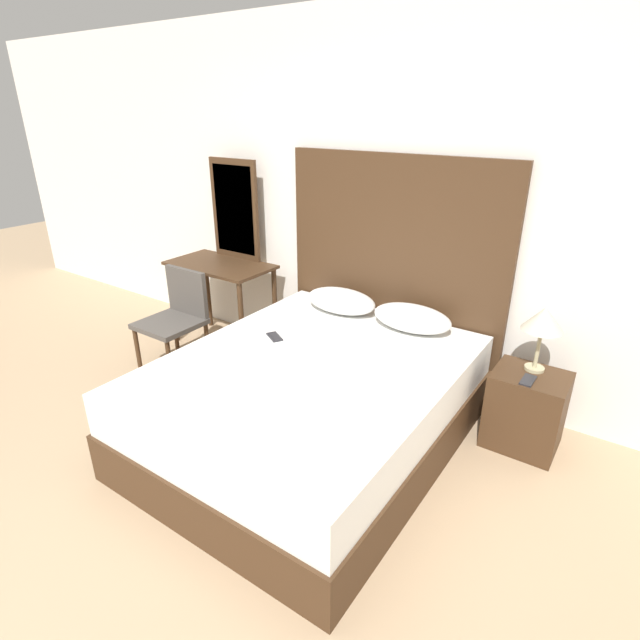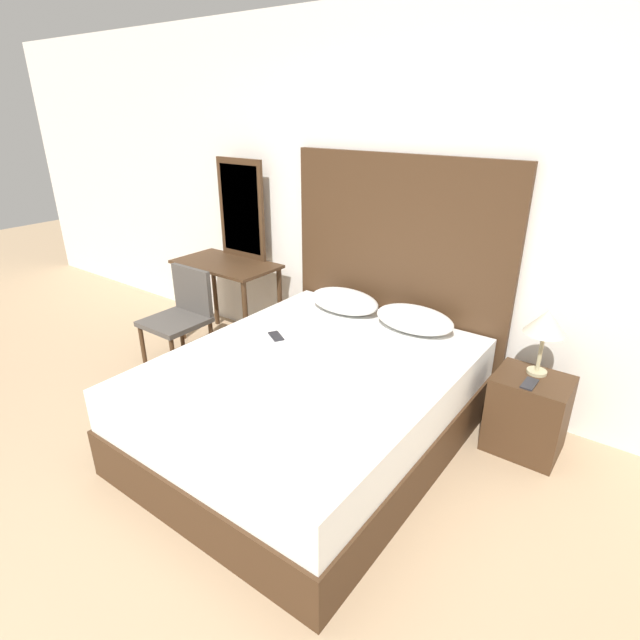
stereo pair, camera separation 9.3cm
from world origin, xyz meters
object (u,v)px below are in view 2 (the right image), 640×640
object	(u,v)px
phone_on_bed	(276,336)
table_lamp	(546,324)
vanity_desk	(227,278)
chair	(182,312)
phone_on_nightstand	(530,384)
bed	(310,403)
nightstand	(527,414)

from	to	relation	value
phone_on_bed	table_lamp	bearing A→B (deg)	23.30
vanity_desk	chair	xyz separation A→B (m)	(0.02, -0.53, -0.15)
phone_on_nightstand	chair	size ratio (longest dim) A/B	0.18
vanity_desk	phone_on_bed	bearing A→B (deg)	-28.25
bed	phone_on_nightstand	world-z (taller)	bed
table_lamp	phone_on_nightstand	distance (m)	0.37
phone_on_bed	nightstand	distance (m)	1.70
nightstand	phone_on_bed	bearing A→B (deg)	-159.14
phone_on_bed	phone_on_nightstand	size ratio (longest dim) A/B	1.09
phone_on_nightstand	vanity_desk	world-z (taller)	vanity_desk
chair	phone_on_bed	bearing A→B (deg)	-2.54
phone_on_bed	table_lamp	xyz separation A→B (m)	(1.55, 0.67, 0.26)
phone_on_nightstand	chair	distance (m)	2.65
phone_on_bed	table_lamp	distance (m)	1.71
phone_on_bed	phone_on_nightstand	world-z (taller)	phone_on_bed
phone_on_bed	vanity_desk	xyz separation A→B (m)	(-1.08, 0.58, 0.05)
phone_on_nightstand	chair	bearing A→B (deg)	-170.16
phone_on_nightstand	bed	bearing A→B (deg)	-150.12
phone_on_bed	phone_on_nightstand	bearing A→B (deg)	17.85
vanity_desk	bed	bearing A→B (deg)	-26.20
phone_on_bed	chair	world-z (taller)	chair
bed	phone_on_bed	size ratio (longest dim) A/B	12.52
table_lamp	chair	xyz separation A→B (m)	(-2.61, -0.62, -0.37)
phone_on_bed	chair	distance (m)	1.07
nightstand	vanity_desk	xyz separation A→B (m)	(-2.64, -0.01, 0.37)
bed	nightstand	bearing A→B (deg)	33.19
bed	phone_on_bed	bearing A→B (deg)	159.48
bed	vanity_desk	xyz separation A→B (m)	(-1.49, 0.74, 0.34)
bed	phone_on_bed	xyz separation A→B (m)	(-0.41, 0.15, 0.30)
bed	phone_on_nightstand	distance (m)	1.33
nightstand	vanity_desk	world-z (taller)	vanity_desk
bed	phone_on_bed	distance (m)	0.53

